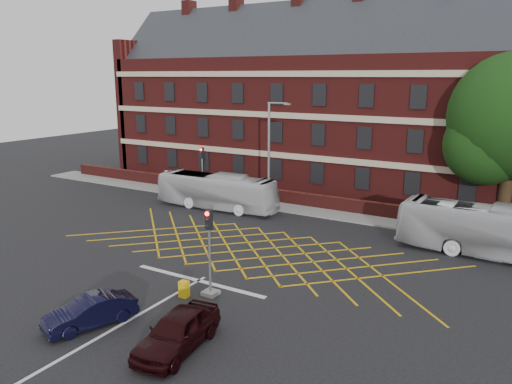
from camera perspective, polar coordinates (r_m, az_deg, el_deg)
The scene contains 17 objects.
ground at distance 29.05m, azimuth -2.37°, elevation -7.75°, with size 120.00×120.00×0.00m, color black.
victorian_building at distance 47.09m, azimuth 12.78°, elevation 9.78°, with size 51.00×12.17×20.40m.
boundary_wall at distance 39.90m, azimuth 7.86°, elevation -1.19°, with size 56.00×0.50×1.10m, color #501715.
far_pavement at distance 39.13m, azimuth 7.26°, elevation -2.20°, with size 60.00×3.00×0.12m, color slate.
box_junction_hatching at distance 30.64m, azimuth -0.31°, elevation -6.60°, with size 11.50×0.12×0.02m, color #CC990C.
stop_line at distance 26.40m, azimuth -6.58°, elevation -10.03°, with size 8.00×0.30×0.02m, color silver.
centre_line at distance 22.13m, azimuth -17.17°, elevation -15.39°, with size 0.15×14.00×0.02m, color silver.
bus_left at distance 39.72m, azimuth -4.53°, elevation 0.10°, with size 2.36×10.10×2.81m, color silver.
bus_right at distance 32.14m, azimuth 25.79°, elevation -4.12°, with size 2.59×11.09×3.09m, color #BBBBBF.
car_navy at distance 22.79m, azimuth -18.42°, elevation -12.85°, with size 1.35×3.87×1.28m, color black.
car_maroon at distance 20.21m, azimuth -8.98°, elevation -15.44°, with size 1.78×4.43×1.51m, color black.
deciduous_tree at distance 38.90m, azimuth 27.20°, elevation 6.81°, with size 8.81×8.81×12.04m.
traffic_light_near at distance 24.09m, azimuth -5.30°, elevation -7.82°, with size 0.70×0.70×4.27m.
traffic_light_far at distance 43.99m, azimuth -6.14°, elevation 1.83°, with size 0.70×0.70×4.27m.
street_lamp at distance 37.83m, azimuth 1.55°, elevation 1.75°, with size 2.25×1.00×8.47m.
direction_signs at distance 44.99m, azimuth -9.79°, elevation 1.46°, with size 1.10×0.16×2.20m.
utility_cabinet at distance 24.56m, azimuth -8.22°, elevation -10.93°, with size 0.43×0.37×0.80m, color yellow.
Camera 1 is at (14.87, -22.69, 10.39)m, focal length 35.00 mm.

